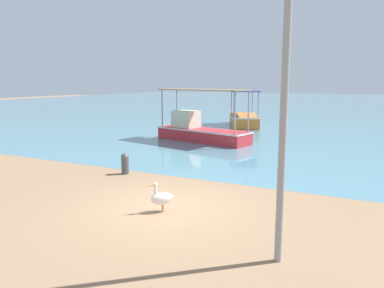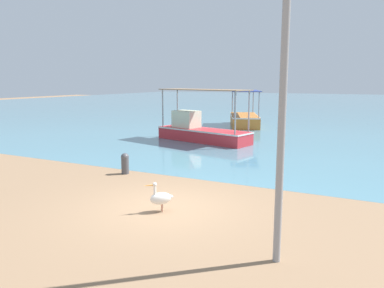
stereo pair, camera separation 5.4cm
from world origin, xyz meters
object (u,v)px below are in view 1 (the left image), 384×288
Objects in this scene: fishing_boat_far_right at (244,118)px; mooring_bollard at (125,163)px; fishing_boat_center at (200,129)px; lamp_post at (286,60)px; pelican at (161,198)px.

fishing_boat_far_right reaches higher than mooring_bollard.
mooring_bollard is at bearing -84.52° from fishing_boat_center.
fishing_boat_far_right is 15.92m from mooring_bollard.
fishing_boat_center is 1.10× the size of fishing_boat_far_right.
lamp_post is 8.51m from mooring_bollard.
pelican is at bearing 158.38° from lamp_post.
fishing_boat_far_right is 6.89× the size of mooring_bollard.
lamp_post is (7.39, -12.24, 3.07)m from fishing_boat_center.
fishing_boat_center is at bearing 110.28° from pelican.
pelican is 0.12× the size of lamp_post.
lamp_post reaches higher than fishing_boat_far_right.
fishing_boat_far_right is 0.79× the size of lamp_post.
fishing_boat_far_right is at bearing 93.06° from mooring_bollard.
pelican is at bearing -77.64° from fishing_boat_far_right.
pelican is (4.11, -18.76, -0.20)m from fishing_boat_far_right.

